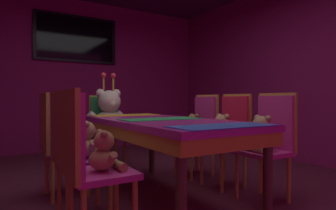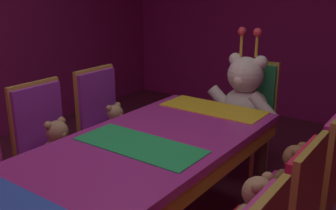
# 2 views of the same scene
# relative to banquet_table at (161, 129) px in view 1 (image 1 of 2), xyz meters

# --- Properties ---
(ground_plane) EXTENTS (7.90, 7.90, 0.00)m
(ground_plane) POSITION_rel_banquet_table_xyz_m (0.00, 0.00, -0.65)
(ground_plane) COLOR #591E33
(wall_back) EXTENTS (5.20, 0.12, 2.80)m
(wall_back) POSITION_rel_banquet_table_xyz_m (0.00, 3.20, 0.75)
(wall_back) COLOR #8C1959
(wall_back) RESTS_ON ground_plane
(wall_right) EXTENTS (0.12, 6.40, 2.80)m
(wall_right) POSITION_rel_banquet_table_xyz_m (2.60, 0.00, 0.75)
(wall_right) COLOR #8C1959
(wall_right) RESTS_ON ground_plane
(banquet_table) EXTENTS (0.90, 2.02, 0.75)m
(banquet_table) POSITION_rel_banquet_table_xyz_m (0.00, 0.00, 0.00)
(banquet_table) COLOR #B22D8C
(banquet_table) RESTS_ON ground_plane
(chair_left_0) EXTENTS (0.42, 0.41, 0.98)m
(chair_left_0) POSITION_rel_banquet_table_xyz_m (-0.87, -0.52, -0.05)
(chair_left_0) COLOR #CC338C
(chair_left_0) RESTS_ON ground_plane
(teddy_left_0) EXTENTS (0.22, 0.28, 0.27)m
(teddy_left_0) POSITION_rel_banquet_table_xyz_m (-0.72, -0.52, -0.08)
(teddy_left_0) COLOR #9E7247
(teddy_left_0) RESTS_ON chair_left_0
(chair_left_1) EXTENTS (0.42, 0.41, 0.98)m
(chair_left_1) POSITION_rel_banquet_table_xyz_m (-0.85, -0.02, -0.05)
(chair_left_1) COLOR purple
(chair_left_1) RESTS_ON ground_plane
(teddy_left_1) EXTENTS (0.24, 0.32, 0.30)m
(teddy_left_1) POSITION_rel_banquet_table_xyz_m (-0.70, -0.02, -0.07)
(teddy_left_1) COLOR tan
(teddy_left_1) RESTS_ON chair_left_1
(chair_left_2) EXTENTS (0.42, 0.41, 0.98)m
(chair_left_2) POSITION_rel_banquet_table_xyz_m (-0.85, 0.55, -0.05)
(chair_left_2) COLOR purple
(chair_left_2) RESTS_ON ground_plane
(teddy_left_2) EXTENTS (0.22, 0.28, 0.26)m
(teddy_left_2) POSITION_rel_banquet_table_xyz_m (-0.71, 0.55, -0.08)
(teddy_left_2) COLOR tan
(teddy_left_2) RESTS_ON chair_left_2
(chair_right_0) EXTENTS (0.42, 0.41, 0.98)m
(chair_right_0) POSITION_rel_banquet_table_xyz_m (0.88, -0.53, -0.05)
(chair_right_0) COLOR #CC338C
(chair_right_0) RESTS_ON ground_plane
(teddy_right_0) EXTENTS (0.26, 0.34, 0.32)m
(teddy_right_0) POSITION_rel_banquet_table_xyz_m (0.73, -0.53, -0.05)
(teddy_right_0) COLOR tan
(teddy_right_0) RESTS_ON chair_right_0
(chair_right_1) EXTENTS (0.42, 0.41, 0.98)m
(chair_right_1) POSITION_rel_banquet_table_xyz_m (0.87, -0.01, -0.05)
(chair_right_1) COLOR red
(chair_right_1) RESTS_ON ground_plane
(teddy_right_1) EXTENTS (0.26, 0.33, 0.31)m
(teddy_right_1) POSITION_rel_banquet_table_xyz_m (0.73, -0.01, -0.06)
(teddy_right_1) COLOR tan
(teddy_right_1) RESTS_ON chair_right_1
(chair_right_2) EXTENTS (0.42, 0.41, 0.98)m
(chair_right_2) POSITION_rel_banquet_table_xyz_m (0.88, 0.51, -0.05)
(chair_right_2) COLOR #CC338C
(chair_right_2) RESTS_ON ground_plane
(teddy_right_2) EXTENTS (0.24, 0.31, 0.30)m
(teddy_right_2) POSITION_rel_banquet_table_xyz_m (0.73, 0.51, -0.07)
(teddy_right_2) COLOR olive
(teddy_right_2) RESTS_ON chair_right_2
(throne_chair) EXTENTS (0.41, 0.42, 0.98)m
(throne_chair) POSITION_rel_banquet_table_xyz_m (0.00, 1.54, -0.05)
(throne_chair) COLOR #268C4C
(throne_chair) RESTS_ON ground_plane
(king_teddy_bear) EXTENTS (0.64, 0.50, 0.83)m
(king_teddy_bear) POSITION_rel_banquet_table_xyz_m (0.00, 1.38, 0.07)
(king_teddy_bear) COLOR silver
(king_teddy_bear) RESTS_ON throne_chair
(wall_tv) EXTENTS (1.48, 0.06, 0.86)m
(wall_tv) POSITION_rel_banquet_table_xyz_m (0.00, 3.11, 1.40)
(wall_tv) COLOR black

